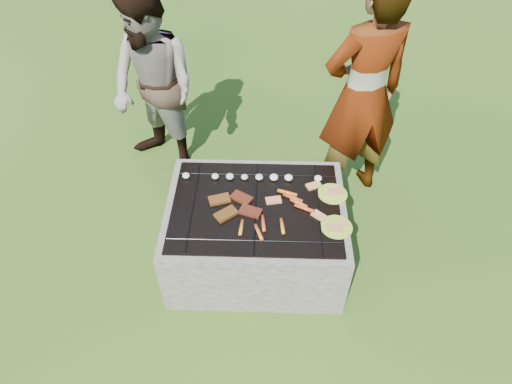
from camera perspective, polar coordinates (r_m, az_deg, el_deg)
lawn at (r=3.74m, az=-0.02°, el=-8.10°), size 60.00×60.00×0.00m
fire_pit at (r=3.52m, az=-0.02°, el=-5.37°), size 1.30×1.00×0.62m
mushrooms at (r=3.45m, az=-0.13°, el=1.90°), size 1.06×0.06×0.04m
pork_slabs at (r=3.25m, az=-2.74°, el=-1.72°), size 0.40×0.32×0.02m
sausages at (r=3.21m, az=3.16°, el=-2.50°), size 0.53×0.49×0.03m
bread_on_grate at (r=3.31m, az=5.64°, el=-0.93°), size 0.44×0.41×0.01m
plate_far at (r=3.40m, az=9.57°, el=-0.23°), size 0.28×0.28×0.03m
plate_near at (r=3.18m, az=10.03°, el=-4.36°), size 0.25×0.25×0.03m
cook at (r=3.77m, az=13.21°, el=11.68°), size 0.83×0.68×1.97m
bystander at (r=4.08m, az=-12.58°, el=12.46°), size 1.06×1.02×1.71m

